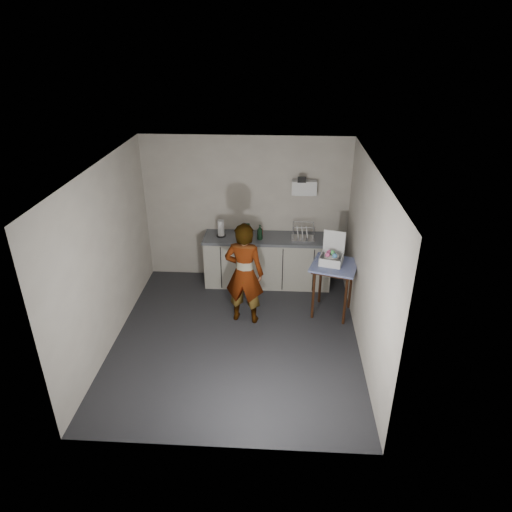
# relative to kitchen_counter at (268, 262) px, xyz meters

# --- Properties ---
(ground) EXTENTS (4.00, 4.00, 0.00)m
(ground) POSITION_rel_kitchen_counter_xyz_m (-0.40, -1.70, -0.43)
(ground) COLOR #25252A
(ground) RESTS_ON ground
(wall_back) EXTENTS (3.60, 0.02, 2.60)m
(wall_back) POSITION_rel_kitchen_counter_xyz_m (-0.40, 0.29, 0.87)
(wall_back) COLOR #B6AB9E
(wall_back) RESTS_ON ground
(wall_right) EXTENTS (0.02, 4.00, 2.60)m
(wall_right) POSITION_rel_kitchen_counter_xyz_m (1.39, -1.70, 0.87)
(wall_right) COLOR #B6AB9E
(wall_right) RESTS_ON ground
(wall_left) EXTENTS (0.02, 4.00, 2.60)m
(wall_left) POSITION_rel_kitchen_counter_xyz_m (-2.19, -1.70, 0.87)
(wall_left) COLOR #B6AB9E
(wall_left) RESTS_ON ground
(ceiling) EXTENTS (3.60, 4.00, 0.01)m
(ceiling) POSITION_rel_kitchen_counter_xyz_m (-0.40, -1.70, 2.17)
(ceiling) COLOR white
(ceiling) RESTS_ON wall_back
(kitchen_counter) EXTENTS (2.24, 0.62, 0.91)m
(kitchen_counter) POSITION_rel_kitchen_counter_xyz_m (0.00, 0.00, 0.00)
(kitchen_counter) COLOR black
(kitchen_counter) RESTS_ON ground
(wall_shelf) EXTENTS (0.42, 0.18, 0.37)m
(wall_shelf) POSITION_rel_kitchen_counter_xyz_m (0.60, 0.22, 1.32)
(wall_shelf) COLOR white
(wall_shelf) RESTS_ON ground
(side_table) EXTENTS (0.85, 0.85, 0.88)m
(side_table) POSITION_rel_kitchen_counter_xyz_m (1.07, -0.91, 0.34)
(side_table) COLOR #34160B
(side_table) RESTS_ON ground
(standing_man) EXTENTS (0.66, 0.48, 1.65)m
(standing_man) POSITION_rel_kitchen_counter_xyz_m (-0.32, -1.19, 0.40)
(standing_man) COLOR #B2A593
(standing_man) RESTS_ON ground
(soap_bottle) EXTENTS (0.14, 0.14, 0.26)m
(soap_bottle) POSITION_rel_kitchen_counter_xyz_m (-0.14, -0.10, 0.62)
(soap_bottle) COLOR black
(soap_bottle) RESTS_ON kitchen_counter
(soda_can) EXTENTS (0.07, 0.07, 0.14)m
(soda_can) POSITION_rel_kitchen_counter_xyz_m (-0.13, 0.00, 0.55)
(soda_can) COLOR red
(soda_can) RESTS_ON kitchen_counter
(dark_bottle) EXTENTS (0.07, 0.07, 0.25)m
(dark_bottle) POSITION_rel_kitchen_counter_xyz_m (-0.35, -0.03, 0.61)
(dark_bottle) COLOR black
(dark_bottle) RESTS_ON kitchen_counter
(paper_towel) EXTENTS (0.16, 0.16, 0.29)m
(paper_towel) POSITION_rel_kitchen_counter_xyz_m (-0.82, 0.00, 0.62)
(paper_towel) COLOR black
(paper_towel) RESTS_ON kitchen_counter
(dish_rack) EXTENTS (0.39, 0.29, 0.27)m
(dish_rack) POSITION_rel_kitchen_counter_xyz_m (0.60, -0.04, 0.55)
(dish_rack) COLOR silver
(dish_rack) RESTS_ON kitchen_counter
(bakery_box) EXTENTS (0.42, 0.43, 0.48)m
(bakery_box) POSITION_rel_kitchen_counter_xyz_m (1.02, -0.86, 0.56)
(bakery_box) COLOR white
(bakery_box) RESTS_ON side_table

